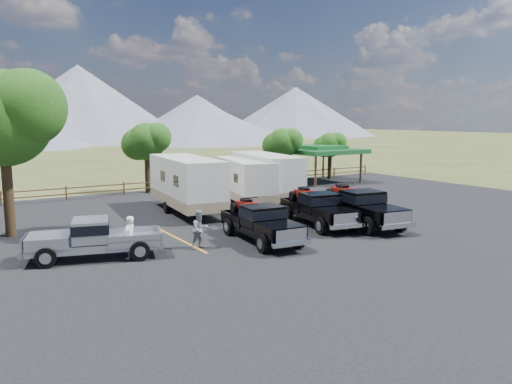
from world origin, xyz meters
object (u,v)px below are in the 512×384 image
tree_big_nw (1,118)px  pavilion (320,150)px  trailer_left (186,184)px  trailer_right (265,177)px  rig_left (260,222)px  trailer_center (244,181)px  person_b (200,229)px  rig_center (317,208)px  rig_right (359,206)px  pickup_silver (95,238)px  person_a (130,237)px

tree_big_nw → pavilion: size_ratio=1.26×
trailer_left → trailer_right: bearing=13.6°
pavilion → rig_left: pavilion is taller
trailer_center → trailer_right: trailer_right is taller
rig_left → person_b: 2.94m
tree_big_nw → trailer_left: (9.62, 0.96, -3.85)m
rig_left → trailer_right: trailer_right is taller
trailer_left → person_b: bearing=-104.3°
rig_center → trailer_right: bearing=87.4°
pavilion → trailer_center: size_ratio=0.74×
rig_right → pickup_silver: (-13.38, 1.01, -0.15)m
trailer_center → person_a: size_ratio=4.88×
person_b → trailer_center: bearing=41.4°
tree_big_nw → rig_left: tree_big_nw is taller
trailer_right → trailer_left: bearing=-163.8°
rig_center → trailer_left: trailer_left is taller
tree_big_nw → rig_left: (9.57, -7.15, -4.66)m
rig_center → trailer_left: size_ratio=0.63×
trailer_center → person_a: (-10.37, -8.38, -0.67)m
trailer_right → person_a: bearing=-135.7°
pickup_silver → person_b: 4.30m
rig_center → rig_left: bearing=-153.8°
trailer_center → person_b: bearing=-117.8°
trailer_right → pavilion: bearing=41.4°
trailer_left → rig_center: bearing=-51.5°
person_a → person_b: (3.04, -0.14, -0.02)m
tree_big_nw → rig_center: tree_big_nw is taller
trailer_left → rig_right: bearing=-45.9°
rig_left → person_a: 5.98m
rig_center → person_a: size_ratio=3.46×
rig_right → trailer_left: bearing=136.9°
trailer_right → person_a: size_ratio=5.33×
rig_left → rig_right: bearing=6.8°
tree_big_nw → rig_center: size_ratio=1.31×
pavilion → rig_center: pavilion is taller
rig_center → trailer_center: size_ratio=0.71×
rig_right → person_b: (-9.16, 0.14, -0.15)m
trailer_left → trailer_center: bearing=14.9°
rig_left → trailer_center: 9.82m
pavilion → trailer_left: bearing=-156.2°
trailer_center → person_a: trailer_center is taller
tree_big_nw → trailer_left: 10.41m
rig_center → person_a: (-10.32, -0.87, -0.06)m
pavilion → trailer_center: pavilion is taller
pavilion → person_b: pavilion is taller
rig_right → trailer_right: size_ratio=0.70×
person_b → tree_big_nw: bearing=125.9°
trailer_right → person_a: (-12.06, -8.49, -0.80)m
trailer_center → person_b: (-7.33, -8.52, -0.68)m
rig_center → rig_right: bearing=-21.1°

